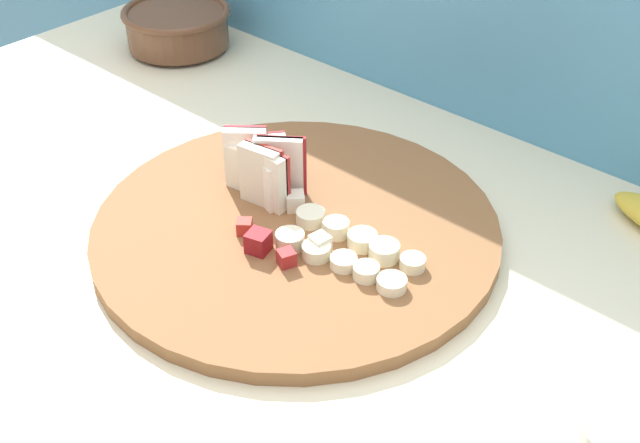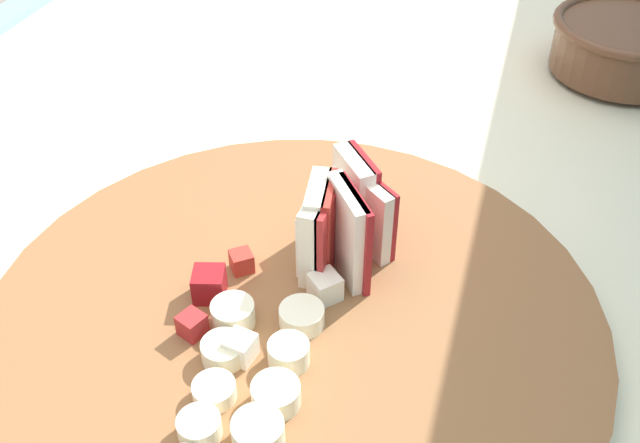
{
  "view_description": "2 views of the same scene",
  "coord_description": "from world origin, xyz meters",
  "px_view_note": "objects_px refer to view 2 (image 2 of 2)",
  "views": [
    {
      "loc": [
        0.49,
        -0.37,
        1.36
      ],
      "look_at": [
        0.06,
        0.11,
        0.88
      ],
      "focal_mm": 45.86,
      "sensor_mm": 36.0,
      "label": 1
    },
    {
      "loc": [
        0.35,
        0.2,
        1.22
      ],
      "look_at": [
        0.0,
        0.1,
        0.92
      ],
      "focal_mm": 40.93,
      "sensor_mm": 36.0,
      "label": 2
    }
  ],
  "objects_px": {
    "apple_wedge_fan": "(340,221)",
    "apple_dice_pile": "(248,303)",
    "banana_slice_rows": "(248,383)",
    "cutting_board": "(293,317)",
    "ceramic_bowl": "(627,45)"
  },
  "relations": [
    {
      "from": "apple_dice_pile",
      "to": "ceramic_bowl",
      "type": "relative_size",
      "value": 0.64
    },
    {
      "from": "banana_slice_rows",
      "to": "ceramic_bowl",
      "type": "xyz_separation_m",
      "value": [
        -0.49,
        0.21,
        0.01
      ]
    },
    {
      "from": "cutting_board",
      "to": "apple_dice_pile",
      "type": "xyz_separation_m",
      "value": [
        0.01,
        -0.03,
        0.02
      ]
    },
    {
      "from": "apple_wedge_fan",
      "to": "apple_dice_pile",
      "type": "relative_size",
      "value": 0.91
    },
    {
      "from": "apple_wedge_fan",
      "to": "apple_dice_pile",
      "type": "bearing_deg",
      "value": -29.34
    },
    {
      "from": "cutting_board",
      "to": "apple_wedge_fan",
      "type": "relative_size",
      "value": 4.53
    },
    {
      "from": "apple_wedge_fan",
      "to": "cutting_board",
      "type": "bearing_deg",
      "value": -13.23
    },
    {
      "from": "cutting_board",
      "to": "banana_slice_rows",
      "type": "distance_m",
      "value": 0.07
    },
    {
      "from": "apple_wedge_fan",
      "to": "banana_slice_rows",
      "type": "distance_m",
      "value": 0.13
    },
    {
      "from": "apple_dice_pile",
      "to": "banana_slice_rows",
      "type": "height_order",
      "value": "apple_dice_pile"
    },
    {
      "from": "cutting_board",
      "to": "ceramic_bowl",
      "type": "relative_size",
      "value": 2.64
    },
    {
      "from": "apple_dice_pile",
      "to": "banana_slice_rows",
      "type": "relative_size",
      "value": 0.66
    },
    {
      "from": "ceramic_bowl",
      "to": "cutting_board",
      "type": "bearing_deg",
      "value": -26.3
    },
    {
      "from": "banana_slice_rows",
      "to": "ceramic_bowl",
      "type": "bearing_deg",
      "value": 156.64
    },
    {
      "from": "apple_wedge_fan",
      "to": "banana_slice_rows",
      "type": "height_order",
      "value": "apple_wedge_fan"
    }
  ]
}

